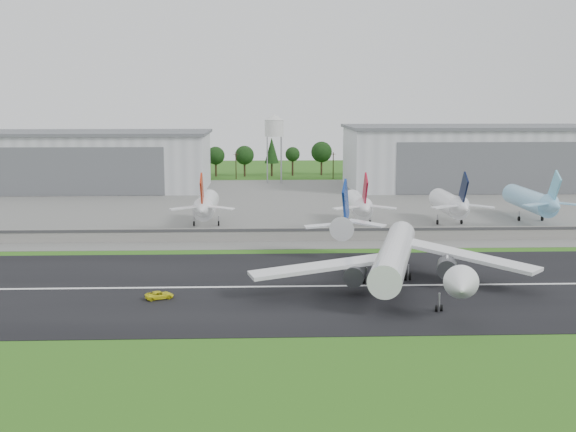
{
  "coord_description": "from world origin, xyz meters",
  "views": [
    {
      "loc": [
        -10.64,
        -125.05,
        35.86
      ],
      "look_at": [
        -4.48,
        40.0,
        9.0
      ],
      "focal_mm": 45.0,
      "sensor_mm": 36.0,
      "label": 1
    }
  ],
  "objects_px": {
    "ground_vehicle": "(159,295)",
    "parked_jet_skyblue": "(533,201)",
    "parked_jet_red_a": "(206,205)",
    "parked_jet_navy": "(451,204)",
    "main_airliner": "(395,262)",
    "parked_jet_red_b": "(359,205)"
  },
  "relations": [
    {
      "from": "ground_vehicle",
      "to": "parked_jet_red_a",
      "type": "bearing_deg",
      "value": -25.32
    },
    {
      "from": "parked_jet_red_b",
      "to": "parked_jet_navy",
      "type": "distance_m",
      "value": 26.53
    },
    {
      "from": "ground_vehicle",
      "to": "parked_jet_red_b",
      "type": "bearing_deg",
      "value": -55.01
    },
    {
      "from": "parked_jet_navy",
      "to": "parked_jet_skyblue",
      "type": "xyz_separation_m",
      "value": [
        25.61,
        5.02,
        0.09
      ]
    },
    {
      "from": "parked_jet_navy",
      "to": "parked_jet_red_b",
      "type": "bearing_deg",
      "value": -179.96
    },
    {
      "from": "main_airliner",
      "to": "parked_jet_red_b",
      "type": "xyz_separation_m",
      "value": [
        2.0,
        66.97,
        1.22
      ]
    },
    {
      "from": "parked_jet_skyblue",
      "to": "parked_jet_red_a",
      "type": "bearing_deg",
      "value": -176.99
    },
    {
      "from": "parked_jet_skyblue",
      "to": "parked_jet_navy",
      "type": "bearing_deg",
      "value": -168.91
    },
    {
      "from": "parked_jet_red_b",
      "to": "parked_jet_red_a",
      "type": "bearing_deg",
      "value": 179.98
    },
    {
      "from": "parked_jet_red_a",
      "to": "ground_vehicle",
      "type": "bearing_deg",
      "value": -92.18
    },
    {
      "from": "ground_vehicle",
      "to": "parked_jet_skyblue",
      "type": "height_order",
      "value": "parked_jet_skyblue"
    },
    {
      "from": "main_airliner",
      "to": "ground_vehicle",
      "type": "bearing_deg",
      "value": 24.23
    },
    {
      "from": "main_airliner",
      "to": "parked_jet_skyblue",
      "type": "relative_size",
      "value": 1.57
    },
    {
      "from": "ground_vehicle",
      "to": "parked_jet_red_b",
      "type": "xyz_separation_m",
      "value": [
        46.26,
        74.44,
        5.3
      ]
    },
    {
      "from": "parked_jet_red_b",
      "to": "parked_jet_navy",
      "type": "bearing_deg",
      "value": 0.04
    },
    {
      "from": "parked_jet_skyblue",
      "to": "parked_jet_red_b",
      "type": "bearing_deg",
      "value": -174.48
    },
    {
      "from": "main_airliner",
      "to": "parked_jet_navy",
      "type": "xyz_separation_m",
      "value": [
        28.52,
        66.99,
        1.34
      ]
    },
    {
      "from": "ground_vehicle",
      "to": "parked_jet_navy",
      "type": "relative_size",
      "value": 0.16
    },
    {
      "from": "parked_jet_red_a",
      "to": "parked_jet_skyblue",
      "type": "relative_size",
      "value": 0.84
    },
    {
      "from": "ground_vehicle",
      "to": "parked_jet_red_a",
      "type": "height_order",
      "value": "parked_jet_red_a"
    },
    {
      "from": "parked_jet_skyblue",
      "to": "ground_vehicle",
      "type": "bearing_deg",
      "value": -141.07
    },
    {
      "from": "parked_jet_navy",
      "to": "main_airliner",
      "type": "bearing_deg",
      "value": -113.06
    }
  ]
}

